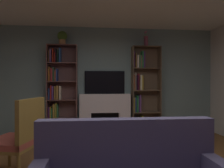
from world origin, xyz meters
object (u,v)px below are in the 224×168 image
Objects in this scene: tv at (105,82)px; vase_with_flowers at (146,41)px; potted_plant at (62,37)px; armchair at (19,136)px; bookshelf_left at (59,92)px; bookshelf_right at (142,91)px; fireplace at (105,113)px.

vase_with_flowers reaches higher than tv.
vase_with_flowers is at bearing 0.02° from potted_plant.
tv is 2.99× the size of potted_plant.
armchair is (-0.31, -2.27, -1.87)m from potted_plant.
potted_plant reaches higher than bookshelf_left.
vase_with_flowers is (0.10, -0.04, 1.30)m from bookshelf_right.
bookshelf_right reaches higher than tv.
bookshelf_right reaches higher than armchair.
armchair is at bearing -119.68° from tv.
bookshelf_right is (2.10, 0.00, -0.00)m from bookshelf_left.
armchair is (-1.36, -2.30, 0.01)m from fireplace.
fireplace is 1.10m from bookshelf_right.
fireplace is at bearing -0.40° from bookshelf_left.
bookshelf_left is 1.00× the size of bookshelf_right.
potted_plant is at bearing -21.70° from bookshelf_left.
bookshelf_left is at bearing 179.60° from fireplace.
bookshelf_right is 1.30m from vase_with_flowers.
bookshelf_right is (0.95, 0.01, 0.54)m from fireplace.
tv is 2.53× the size of vase_with_flowers.
potted_plant reaches higher than fireplace.
potted_plant is 0.85× the size of vase_with_flowers.
bookshelf_right is 5.54× the size of vase_with_flowers.
vase_with_flowers is (1.05, -0.03, 1.84)m from fireplace.
vase_with_flowers reaches higher than armchair.
tv is at bearing 4.18° from bookshelf_left.
bookshelf_left reaches higher than armchair.
potted_plant is (0.09, -0.04, 1.34)m from bookshelf_left.
fireplace is 1.26× the size of armchair.
vase_with_flowers is at bearing -21.57° from bookshelf_right.
bookshelf_left is at bearing 179.06° from vase_with_flowers.
fireplace is 2.68m from armchair.
vase_with_flowers reaches higher than bookshelf_left.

